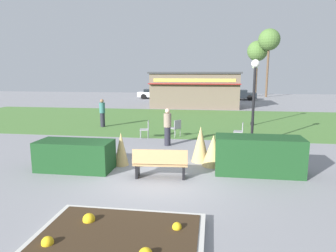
% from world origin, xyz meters
% --- Properties ---
extents(ground_plane, '(80.00, 80.00, 0.00)m').
position_xyz_m(ground_plane, '(0.00, 0.00, 0.00)').
color(ground_plane, gray).
extents(lawn_patch, '(36.00, 12.00, 0.01)m').
position_xyz_m(lawn_patch, '(0.00, 11.80, 0.00)').
color(lawn_patch, '#4C7A38').
rests_on(lawn_patch, ground_plane).
extents(flower_bed, '(3.31, 2.59, 0.32)m').
position_xyz_m(flower_bed, '(-0.03, -3.69, 0.09)').
color(flower_bed, beige).
rests_on(flower_bed, ground_plane).
extents(park_bench, '(1.73, 0.65, 0.95)m').
position_xyz_m(park_bench, '(0.17, 0.13, 0.48)').
color(park_bench, tan).
rests_on(park_bench, ground_plane).
extents(hedge_left, '(2.51, 1.10, 1.01)m').
position_xyz_m(hedge_left, '(-2.82, 0.52, 0.50)').
color(hedge_left, '#19421E').
rests_on(hedge_left, ground_plane).
extents(hedge_right, '(2.77, 1.10, 1.22)m').
position_xyz_m(hedge_right, '(3.25, 1.05, 0.61)').
color(hedge_right, '#19421E').
rests_on(hedge_right, ground_plane).
extents(ornamental_grass_behind_left, '(0.51, 0.51, 1.19)m').
position_xyz_m(ornamental_grass_behind_left, '(-1.44, 1.27, 0.60)').
color(ornamental_grass_behind_left, tan).
rests_on(ornamental_grass_behind_left, ground_plane).
extents(ornamental_grass_behind_right, '(0.79, 0.79, 1.11)m').
position_xyz_m(ornamental_grass_behind_right, '(1.80, 1.67, 0.56)').
color(ornamental_grass_behind_right, tan).
rests_on(ornamental_grass_behind_right, ground_plane).
extents(ornamental_grass_behind_center, '(0.66, 0.66, 1.33)m').
position_xyz_m(ornamental_grass_behind_center, '(1.33, 2.14, 0.66)').
color(ornamental_grass_behind_center, tan).
rests_on(ornamental_grass_behind_center, ground_plane).
extents(lamppost_mid, '(0.36, 0.36, 3.83)m').
position_xyz_m(lamppost_mid, '(3.55, 5.15, 2.43)').
color(lamppost_mid, black).
rests_on(lamppost_mid, ground_plane).
extents(lamppost_far, '(0.36, 0.36, 3.83)m').
position_xyz_m(lamppost_far, '(4.23, 10.44, 2.43)').
color(lamppost_far, black).
rests_on(lamppost_far, ground_plane).
extents(trash_bin, '(0.52, 0.52, 0.84)m').
position_xyz_m(trash_bin, '(-3.80, 0.62, 0.42)').
color(trash_bin, '#2D4233').
rests_on(trash_bin, ground_plane).
extents(food_kiosk, '(8.35, 4.75, 3.32)m').
position_xyz_m(food_kiosk, '(0.07, 20.32, 1.67)').
color(food_kiosk, '#6B5B4C').
rests_on(food_kiosk, ground_plane).
extents(cafe_chair_west, '(0.50, 0.50, 0.89)m').
position_xyz_m(cafe_chair_west, '(3.09, 5.89, 0.53)').
color(cafe_chair_west, gray).
rests_on(cafe_chair_west, ground_plane).
extents(cafe_chair_east, '(0.62, 0.62, 0.89)m').
position_xyz_m(cafe_chair_east, '(-0.07, 6.31, 0.53)').
color(cafe_chair_east, gray).
rests_on(cafe_chair_east, ground_plane).
extents(cafe_chair_center, '(0.50, 0.50, 0.89)m').
position_xyz_m(cafe_chair_center, '(-1.52, 5.75, 0.53)').
color(cafe_chair_center, gray).
rests_on(cafe_chair_center, ground_plane).
extents(person_strolling, '(0.34, 0.34, 1.69)m').
position_xyz_m(person_strolling, '(-4.85, 8.59, 0.86)').
color(person_strolling, '#23232D').
rests_on(person_strolling, ground_plane).
extents(person_standing, '(0.34, 0.34, 1.69)m').
position_xyz_m(person_standing, '(-0.25, 4.43, 0.86)').
color(person_standing, '#23232D').
rests_on(person_standing, ground_plane).
extents(parked_car_west_slot, '(4.28, 2.21, 1.20)m').
position_xyz_m(parked_car_west_slot, '(-5.52, 28.85, 0.64)').
color(parked_car_west_slot, silver).
rests_on(parked_car_west_slot, ground_plane).
extents(parked_car_center_slot, '(4.32, 2.29, 1.20)m').
position_xyz_m(parked_car_center_slot, '(0.02, 28.85, 0.64)').
color(parked_car_center_slot, '#2D6638').
rests_on(parked_car_center_slot, ground_plane).
extents(parked_car_east_slot, '(4.32, 2.29, 1.20)m').
position_xyz_m(parked_car_east_slot, '(4.82, 28.85, 0.64)').
color(parked_car_east_slot, black).
rests_on(parked_car_east_slot, ground_plane).
extents(tree_left_bg, '(2.80, 2.80, 8.90)m').
position_xyz_m(tree_left_bg, '(8.89, 33.56, 7.40)').
color(tree_left_bg, brown).
rests_on(tree_left_bg, ground_plane).
extents(tree_right_bg, '(2.80, 2.80, 7.60)m').
position_xyz_m(tree_right_bg, '(7.74, 35.51, 6.14)').
color(tree_right_bg, brown).
rests_on(tree_right_bg, ground_plane).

